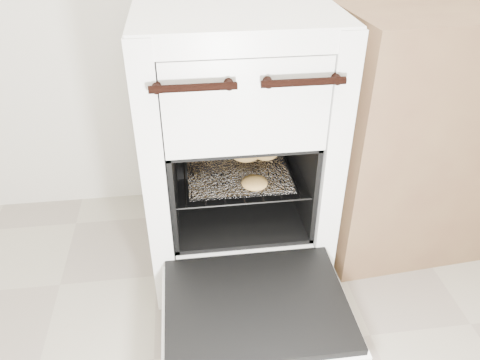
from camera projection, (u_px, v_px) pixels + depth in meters
name	position (u px, v px, depth m)	size (l,w,h in m)	color
stove	(235.00, 145.00, 1.58)	(0.58, 0.65, 0.89)	white
oven_door	(256.00, 306.00, 1.30)	(0.52, 0.41, 0.04)	black
oven_rack	(237.00, 170.00, 1.56)	(0.42, 0.41, 0.01)	black
foil_sheet	(238.00, 172.00, 1.54)	(0.33, 0.29, 0.01)	white
baked_rolls	(233.00, 156.00, 1.57)	(0.37, 0.33, 0.05)	tan
counter	(437.00, 123.00, 1.72)	(0.87, 0.58, 0.87)	brown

